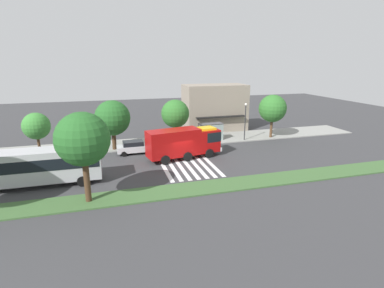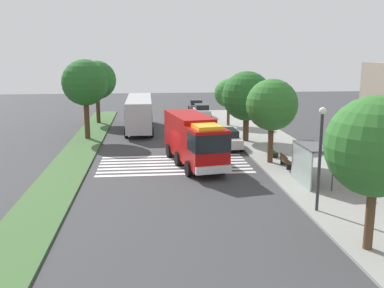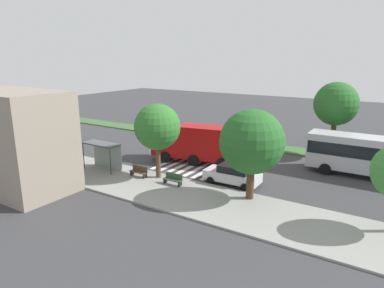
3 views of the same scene
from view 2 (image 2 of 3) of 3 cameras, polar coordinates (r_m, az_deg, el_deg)
The scene contains 19 objects.
ground_plane at distance 33.04m, azimuth -2.37°, elevation -2.62°, with size 120.00×120.00×0.00m, color #38383A.
sidewalk at distance 34.78m, azimuth 12.96°, elevation -2.06°, with size 60.00×5.96×0.14m, color gray.
median_strip at distance 33.48m, azimuth -15.70°, elevation -2.75°, with size 60.00×3.00×0.14m, color #3D6033.
crosswalk at distance 32.87m, azimuth -2.35°, elevation -2.69°, with size 5.85×11.20×0.01m.
fire_truck at distance 32.09m, azimuth 0.34°, elevation 0.71°, with size 9.47×4.04×3.66m.
parked_car_west at distance 63.00m, azimuth 0.52°, elevation 5.09°, with size 4.34×2.21×1.66m.
parked_car_mid at distance 56.28m, azimuth 1.28°, elevation 4.33°, with size 4.24×2.07×1.76m.
parked_car_east at distance 38.46m, azimuth 4.63°, elevation 0.72°, with size 4.54×2.15×1.64m.
transit_bus at distance 47.45m, azimuth -6.90°, elevation 4.29°, with size 11.90×2.86×3.51m.
bus_stop_shelter at distance 28.22m, azimuth 14.81°, elevation -1.58°, with size 3.50×1.40×2.46m.
bench_near_shelter at distance 32.18m, azimuth 12.15°, elevation -2.19°, with size 1.60×0.50×0.90m.
bench_west_of_shelter at distance 35.50m, azimuth 10.39°, elevation -0.81°, with size 1.60×0.50×0.90m.
street_lamp at distance 23.15m, azimuth 16.42°, elevation -0.72°, with size 0.36×0.36×5.44m.
sidewalk_tree_far_west at distance 49.60m, azimuth 4.82°, elevation 6.65°, with size 3.27×3.27×5.31m.
sidewalk_tree_west at distance 40.75m, azimuth 7.16°, elevation 6.22°, with size 4.57×4.57×6.49m.
sidewalk_tree_center at distance 32.73m, azimuth 10.42°, elevation 5.04°, with size 3.82×3.82×6.27m.
sidewalk_tree_far_east at distance 19.02m, azimuth 22.93°, elevation -0.32°, with size 4.11×4.11×6.48m.
median_tree_far_west at distance 52.39m, azimuth -12.34°, elevation 8.16°, with size 4.47×4.47×7.25m.
median_tree_west at distance 42.68m, azimuth -13.80°, elevation 7.77°, with size 4.36×4.36×7.55m.
Camera 2 is at (31.94, -1.88, 8.23)m, focal length 40.80 mm.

